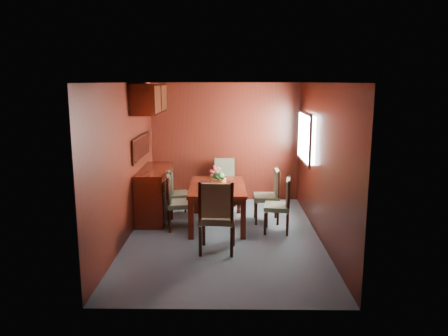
{
  "coord_description": "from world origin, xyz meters",
  "views": [
    {
      "loc": [
        0.09,
        -6.57,
        2.41
      ],
      "look_at": [
        0.0,
        0.31,
        1.05
      ],
      "focal_mm": 35.0,
      "sensor_mm": 36.0,
      "label": 1
    }
  ],
  "objects_px": {
    "sideboard": "(155,193)",
    "chair_head": "(217,213)",
    "flower_centerpiece": "(219,175)",
    "dining_table": "(217,191)",
    "chair_left_near": "(175,199)",
    "chair_right_near": "(281,202)"
  },
  "relations": [
    {
      "from": "sideboard",
      "to": "flower_centerpiece",
      "type": "xyz_separation_m",
      "value": [
        1.15,
        -0.21,
        0.39
      ]
    },
    {
      "from": "sideboard",
      "to": "chair_left_near",
      "type": "distance_m",
      "value": 0.76
    },
    {
      "from": "chair_left_near",
      "to": "chair_head",
      "type": "distance_m",
      "value": 1.28
    },
    {
      "from": "sideboard",
      "to": "chair_head",
      "type": "height_order",
      "value": "chair_head"
    },
    {
      "from": "sideboard",
      "to": "chair_right_near",
      "type": "distance_m",
      "value": 2.31
    },
    {
      "from": "chair_left_near",
      "to": "chair_right_near",
      "type": "height_order",
      "value": "chair_left_near"
    },
    {
      "from": "chair_right_near",
      "to": "flower_centerpiece",
      "type": "relative_size",
      "value": 3.13
    },
    {
      "from": "sideboard",
      "to": "chair_left_near",
      "type": "bearing_deg",
      "value": -54.18
    },
    {
      "from": "dining_table",
      "to": "chair_head",
      "type": "distance_m",
      "value": 1.26
    },
    {
      "from": "dining_table",
      "to": "chair_left_near",
      "type": "relative_size",
      "value": 1.65
    },
    {
      "from": "dining_table",
      "to": "chair_head",
      "type": "xyz_separation_m",
      "value": [
        0.03,
        -1.26,
        -0.0
      ]
    },
    {
      "from": "sideboard",
      "to": "chair_head",
      "type": "distance_m",
      "value": 2.04
    },
    {
      "from": "sideboard",
      "to": "dining_table",
      "type": "bearing_deg",
      "value": -20.03
    },
    {
      "from": "chair_left_near",
      "to": "flower_centerpiece",
      "type": "distance_m",
      "value": 0.88
    },
    {
      "from": "chair_right_near",
      "to": "chair_head",
      "type": "relative_size",
      "value": 0.84
    },
    {
      "from": "flower_centerpiece",
      "to": "dining_table",
      "type": "bearing_deg",
      "value": -94.74
    },
    {
      "from": "sideboard",
      "to": "flower_centerpiece",
      "type": "relative_size",
      "value": 4.87
    },
    {
      "from": "dining_table",
      "to": "flower_centerpiece",
      "type": "distance_m",
      "value": 0.31
    },
    {
      "from": "sideboard",
      "to": "dining_table",
      "type": "xyz_separation_m",
      "value": [
        1.13,
        -0.41,
        0.15
      ]
    },
    {
      "from": "chair_head",
      "to": "flower_centerpiece",
      "type": "height_order",
      "value": "chair_head"
    },
    {
      "from": "sideboard",
      "to": "flower_centerpiece",
      "type": "distance_m",
      "value": 1.23
    },
    {
      "from": "dining_table",
      "to": "chair_right_near",
      "type": "xyz_separation_m",
      "value": [
        1.05,
        -0.34,
        -0.1
      ]
    }
  ]
}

